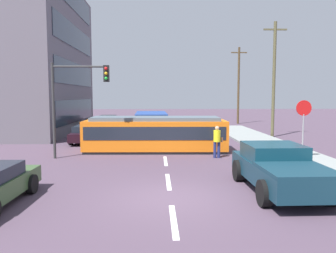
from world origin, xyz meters
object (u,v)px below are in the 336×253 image
object	(u,v)px
stop_sign	(304,117)
traffic_light_mast	(76,91)
streetcar_tram	(155,133)
parked_sedan_far	(103,125)
pickup_truck_parked	(279,168)
utility_pole_mid	(274,78)
parked_sedan_furthest	(108,121)
city_bus	(151,122)
utility_pole_far	(239,84)
parked_sedan_mid	(88,133)
pedestrian_crossing	(217,140)

from	to	relation	value
stop_sign	traffic_light_mast	world-z (taller)	traffic_light_mast
streetcar_tram	parked_sedan_far	size ratio (longest dim) A/B	1.84
pickup_truck_parked	utility_pole_mid	world-z (taller)	utility_pole_mid
stop_sign	parked_sedan_furthest	bearing A→B (deg)	122.93
pickup_truck_parked	traffic_light_mast	bearing A→B (deg)	142.54
parked_sedan_furthest	pickup_truck_parked	bearing A→B (deg)	-69.13
streetcar_tram	pickup_truck_parked	distance (m)	9.40
city_bus	parked_sedan_furthest	size ratio (longest dim) A/B	1.34
streetcar_tram	parked_sedan_furthest	size ratio (longest dim) A/B	1.88
stop_sign	utility_pole_far	size ratio (longest dim) A/B	0.33
utility_pole_far	city_bus	bearing A→B (deg)	-133.37
city_bus	parked_sedan_mid	bearing A→B (deg)	-134.32
parked_sedan_furthest	traffic_light_mast	xyz separation A→B (m)	(0.98, -17.87, 2.84)
streetcar_tram	parked_sedan_mid	size ratio (longest dim) A/B	1.80
pickup_truck_parked	parked_sedan_mid	distance (m)	15.25
pedestrian_crossing	utility_pole_far	distance (m)	22.20
pickup_truck_parked	parked_sedan_mid	bearing A→B (deg)	125.81
pedestrian_crossing	parked_sedan_furthest	bearing A→B (deg)	114.59
pickup_truck_parked	parked_sedan_furthest	distance (m)	25.89
streetcar_tram	parked_sedan_far	distance (m)	11.29
streetcar_tram	city_bus	size ratio (longest dim) A/B	1.41
city_bus	pedestrian_crossing	world-z (taller)	city_bus
streetcar_tram	parked_sedan_mid	xyz separation A→B (m)	(-4.72, 3.96, -0.42)
utility_pole_far	pedestrian_crossing	bearing A→B (deg)	-106.46
streetcar_tram	city_bus	bearing A→B (deg)	92.59
parked_sedan_far	pedestrian_crossing	bearing A→B (deg)	-57.59
parked_sedan_furthest	utility_pole_far	xyz separation A→B (m)	(14.45, 3.01, 3.90)
city_bus	pickup_truck_parked	size ratio (longest dim) A/B	1.16
streetcar_tram	traffic_light_mast	distance (m)	5.15
parked_sedan_furthest	utility_pole_mid	bearing A→B (deg)	-33.39
streetcar_tram	city_bus	world-z (taller)	streetcar_tram
streetcar_tram	pedestrian_crossing	xyz separation A→B (m)	(3.22, -2.22, -0.10)
utility_pole_mid	pedestrian_crossing	bearing A→B (deg)	-124.43
parked_sedan_mid	streetcar_tram	bearing A→B (deg)	-40.02
pedestrian_crossing	streetcar_tram	bearing A→B (deg)	145.41
parked_sedan_far	parked_sedan_furthest	world-z (taller)	same
traffic_light_mast	utility_pole_mid	bearing A→B (deg)	32.87
pickup_truck_parked	utility_pole_far	distance (m)	27.94
parked_sedan_far	utility_pole_mid	bearing A→B (deg)	-15.40
parked_sedan_far	traffic_light_mast	bearing A→B (deg)	-86.94
traffic_light_mast	utility_pole_mid	distance (m)	15.76
parked_sedan_far	traffic_light_mast	distance (m)	12.69
parked_sedan_far	utility_pole_mid	world-z (taller)	utility_pole_mid
city_bus	parked_sedan_far	xyz separation A→B (m)	(-4.32, 1.85, -0.43)
pedestrian_crossing	pickup_truck_parked	bearing A→B (deg)	-80.99
pickup_truck_parked	pedestrian_crossing	bearing A→B (deg)	99.01
traffic_light_mast	utility_pole_mid	xyz separation A→B (m)	(13.20, 8.53, 1.16)
parked_sedan_furthest	stop_sign	world-z (taller)	stop_sign
parked_sedan_furthest	traffic_light_mast	bearing A→B (deg)	-86.87
city_bus	pickup_truck_parked	world-z (taller)	city_bus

